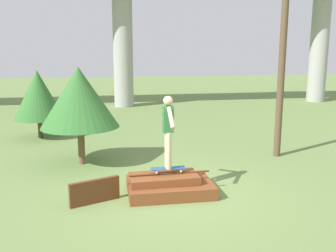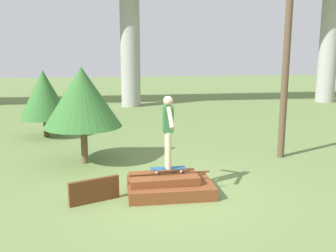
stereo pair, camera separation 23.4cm
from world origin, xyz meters
name	(u,v)px [view 1 (the left image)]	position (x,y,z in m)	size (l,w,h in m)	color
ground_plane	(170,193)	(0.00, 0.00, 0.00)	(80.00, 80.00, 0.00)	olive
scrap_pile	(168,185)	(-0.03, 0.00, 0.18)	(1.88, 1.32, 0.48)	brown
scrap_plank_loose	(95,191)	(-1.63, -0.27, 0.25)	(1.03, 0.48, 0.50)	#5B3319
skateboard	(168,168)	(-0.03, 0.05, 0.55)	(0.78, 0.22, 0.09)	#23517F
skater	(168,127)	(-0.03, 0.05, 1.49)	(0.22, 1.16, 1.60)	#C6B78E
utility_pole	(285,10)	(3.75, 2.36, 4.22)	(1.30, 0.20, 8.20)	brown
tree_behind_left	(79,97)	(-2.00, 2.65, 1.87)	(2.14, 2.14, 2.70)	brown
tree_behind_right	(38,95)	(-3.59, 6.22, 1.58)	(1.77, 1.77, 2.46)	#4C3823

